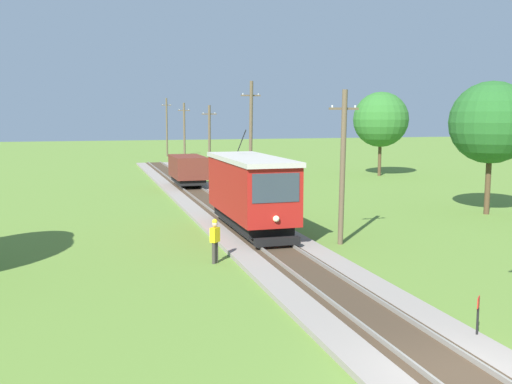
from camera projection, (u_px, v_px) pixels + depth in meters
The scene contains 15 objects.
track_ballast at pixel (459, 381), 12.38m from camera, with size 4.20×120.00×0.18m, color gray.
sleeper_bed at pixel (460, 376), 12.37m from camera, with size 2.04×120.00×0.01m, color #423323.
rail_left at pixel (431, 378), 12.16m from camera, with size 0.07×120.00×0.14m, color gray.
rail_right at pixel (488, 369), 12.56m from camera, with size 0.07×120.00×0.14m, color gray.
red_tram at pixel (250, 190), 27.99m from camera, with size 2.60×8.54×4.79m.
freight_car at pixel (188, 169), 45.61m from camera, with size 2.40×5.20×2.31m.
utility_pole_near_tram at pixel (343, 166), 25.43m from camera, with size 1.40×0.43×6.94m.
utility_pole_mid at pixel (251, 139), 39.67m from camera, with size 1.40×0.66×8.17m.
utility_pole_far at pixel (209, 141), 53.24m from camera, with size 1.40×0.42×6.78m.
utility_pole_distant at pixel (184, 133), 66.98m from camera, with size 1.40×0.29×7.32m.
utility_pole_horizon at pixel (167, 127), 81.68m from camera, with size 1.40×0.46×8.33m.
trackside_signal_marker at pixel (478, 316), 14.71m from camera, with size 0.21×0.21×1.18m.
track_worker at pixel (215, 239), 22.48m from camera, with size 0.44×0.43×1.78m.
tree_left_near at pixel (381, 120), 55.11m from camera, with size 5.30×5.30×8.11m.
tree_right_near at pixel (491, 123), 33.24m from camera, with size 4.80×4.80×7.81m.
Camera 1 is at (-7.53, -10.02, 5.78)m, focal length 40.10 mm.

